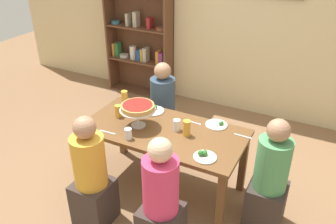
{
  "coord_description": "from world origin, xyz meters",
  "views": [
    {
      "loc": [
        1.4,
        -2.61,
        2.57
      ],
      "look_at": [
        0.0,
        0.1,
        0.89
      ],
      "focal_mm": 37.08,
      "sensor_mm": 36.0,
      "label": 1
    }
  ],
  "objects_px": {
    "cutlery_fork_near": "(157,147)",
    "diner_far_left": "(163,113)",
    "salad_plate_near_diner": "(204,156)",
    "deep_dish_pizza_stand": "(138,108)",
    "salad_plate_spare": "(217,125)",
    "beer_glass_amber_short": "(187,128)",
    "cutlery_knife_far": "(108,132)",
    "bookshelf": "(140,27)",
    "diner_near_left": "(92,180)",
    "dining_table": "(164,137)",
    "beer_glass_amber_tall": "(125,97)",
    "cutlery_fork_far": "(243,136)",
    "beer_glass_amber_spare": "(118,111)",
    "cutlery_knife_near": "(193,122)",
    "water_glass_clear_far": "(177,125)",
    "diner_near_right": "(161,205)",
    "salad_plate_far_diner": "(153,110)",
    "diner_head_east": "(269,183)",
    "water_glass_clear_near": "(128,134)"
  },
  "relations": [
    {
      "from": "diner_far_left",
      "to": "salad_plate_near_diner",
      "type": "relative_size",
      "value": 5.5
    },
    {
      "from": "deep_dish_pizza_stand",
      "to": "salad_plate_near_diner",
      "type": "height_order",
      "value": "deep_dish_pizza_stand"
    },
    {
      "from": "beer_glass_amber_short",
      "to": "water_glass_clear_near",
      "type": "xyz_separation_m",
      "value": [
        -0.47,
        -0.31,
        -0.03
      ]
    },
    {
      "from": "cutlery_fork_near",
      "to": "diner_far_left",
      "type": "bearing_deg",
      "value": 121.22
    },
    {
      "from": "cutlery_knife_far",
      "to": "cutlery_knife_near",
      "type": "bearing_deg",
      "value": 37.06
    },
    {
      "from": "beer_glass_amber_tall",
      "to": "salad_plate_spare",
      "type": "bearing_deg",
      "value": -0.84
    },
    {
      "from": "beer_glass_amber_spare",
      "to": "cutlery_fork_near",
      "type": "relative_size",
      "value": 0.74
    },
    {
      "from": "cutlery_knife_far",
      "to": "beer_glass_amber_spare",
      "type": "bearing_deg",
      "value": 102.14
    },
    {
      "from": "cutlery_fork_far",
      "to": "bookshelf",
      "type": "bearing_deg",
      "value": -36.51
    },
    {
      "from": "diner_far_left",
      "to": "cutlery_knife_far",
      "type": "relative_size",
      "value": 6.39
    },
    {
      "from": "dining_table",
      "to": "water_glass_clear_far",
      "type": "xyz_separation_m",
      "value": [
        0.12,
        0.05,
        0.15
      ]
    },
    {
      "from": "beer_glass_amber_short",
      "to": "cutlery_fork_near",
      "type": "distance_m",
      "value": 0.37
    },
    {
      "from": "diner_head_east",
      "to": "cutlery_fork_near",
      "type": "xyz_separation_m",
      "value": [
        -1.0,
        -0.29,
        0.25
      ]
    },
    {
      "from": "deep_dish_pizza_stand",
      "to": "beer_glass_amber_short",
      "type": "height_order",
      "value": "deep_dish_pizza_stand"
    },
    {
      "from": "dining_table",
      "to": "diner_far_left",
      "type": "distance_m",
      "value": 0.8
    },
    {
      "from": "beer_glass_amber_short",
      "to": "cutlery_knife_far",
      "type": "xyz_separation_m",
      "value": [
        -0.71,
        -0.31,
        -0.08
      ]
    },
    {
      "from": "salad_plate_near_diner",
      "to": "cutlery_knife_near",
      "type": "xyz_separation_m",
      "value": [
        -0.33,
        0.51,
        -0.02
      ]
    },
    {
      "from": "diner_near_left",
      "to": "beer_glass_amber_spare",
      "type": "xyz_separation_m",
      "value": [
        -0.18,
        0.73,
        0.32
      ]
    },
    {
      "from": "diner_head_east",
      "to": "diner_near_right",
      "type": "height_order",
      "value": "same"
    },
    {
      "from": "dining_table",
      "to": "cutlery_knife_far",
      "type": "height_order",
      "value": "cutlery_knife_far"
    },
    {
      "from": "dining_table",
      "to": "beer_glass_amber_tall",
      "type": "bearing_deg",
      "value": 154.01
    },
    {
      "from": "diner_far_left",
      "to": "beer_glass_amber_short",
      "type": "height_order",
      "value": "diner_far_left"
    },
    {
      "from": "beer_glass_amber_spare",
      "to": "water_glass_clear_far",
      "type": "relative_size",
      "value": 1.16
    },
    {
      "from": "beer_glass_amber_short",
      "to": "cutlery_knife_far",
      "type": "height_order",
      "value": "beer_glass_amber_short"
    },
    {
      "from": "diner_head_east",
      "to": "diner_near_left",
      "type": "bearing_deg",
      "value": 25.65
    },
    {
      "from": "cutlery_knife_far",
      "to": "salad_plate_far_diner",
      "type": "bearing_deg",
      "value": 69.0
    },
    {
      "from": "cutlery_fork_near",
      "to": "cutlery_fork_far",
      "type": "relative_size",
      "value": 1.0
    },
    {
      "from": "beer_glass_amber_spare",
      "to": "cutlery_knife_near",
      "type": "height_order",
      "value": "beer_glass_amber_spare"
    },
    {
      "from": "bookshelf",
      "to": "deep_dish_pizza_stand",
      "type": "height_order",
      "value": "bookshelf"
    },
    {
      "from": "water_glass_clear_far",
      "to": "diner_head_east",
      "type": "bearing_deg",
      "value": -4.22
    },
    {
      "from": "cutlery_knife_far",
      "to": "diner_far_left",
      "type": "bearing_deg",
      "value": 81.89
    },
    {
      "from": "salad_plate_near_diner",
      "to": "cutlery_fork_far",
      "type": "xyz_separation_m",
      "value": [
        0.21,
        0.49,
        -0.02
      ]
    },
    {
      "from": "salad_plate_far_diner",
      "to": "bookshelf",
      "type": "bearing_deg",
      "value": 124.87
    },
    {
      "from": "bookshelf",
      "to": "salad_plate_far_diner",
      "type": "xyz_separation_m",
      "value": [
        1.21,
        -1.74,
        -0.35
      ]
    },
    {
      "from": "salad_plate_spare",
      "to": "cutlery_fork_far",
      "type": "relative_size",
      "value": 1.24
    },
    {
      "from": "diner_far_left",
      "to": "water_glass_clear_far",
      "type": "xyz_separation_m",
      "value": [
        0.5,
        -0.64,
        0.31
      ]
    },
    {
      "from": "deep_dish_pizza_stand",
      "to": "beer_glass_amber_short",
      "type": "relative_size",
      "value": 2.29
    },
    {
      "from": "beer_glass_amber_tall",
      "to": "cutlery_knife_far",
      "type": "relative_size",
      "value": 0.75
    },
    {
      "from": "diner_near_right",
      "to": "cutlery_knife_near",
      "type": "height_order",
      "value": "diner_near_right"
    },
    {
      "from": "diner_near_right",
      "to": "salad_plate_far_diner",
      "type": "relative_size",
      "value": 4.84
    },
    {
      "from": "bookshelf",
      "to": "diner_near_left",
      "type": "relative_size",
      "value": 1.92
    },
    {
      "from": "dining_table",
      "to": "beer_glass_amber_tall",
      "type": "height_order",
      "value": "beer_glass_amber_tall"
    },
    {
      "from": "diner_far_left",
      "to": "cutlery_knife_far",
      "type": "bearing_deg",
      "value": -5.14
    },
    {
      "from": "beer_glass_amber_tall",
      "to": "cutlery_fork_near",
      "type": "xyz_separation_m",
      "value": [
        0.78,
        -0.64,
        -0.07
      ]
    },
    {
      "from": "dining_table",
      "to": "salad_plate_far_diner",
      "type": "bearing_deg",
      "value": 134.36
    },
    {
      "from": "water_glass_clear_near",
      "to": "water_glass_clear_far",
      "type": "xyz_separation_m",
      "value": [
        0.34,
        0.35,
        0.0
      ]
    },
    {
      "from": "deep_dish_pizza_stand",
      "to": "salad_plate_spare",
      "type": "bearing_deg",
      "value": 27.41
    },
    {
      "from": "diner_far_left",
      "to": "cutlery_fork_far",
      "type": "relative_size",
      "value": 6.39
    },
    {
      "from": "salad_plate_near_diner",
      "to": "salad_plate_spare",
      "type": "distance_m",
      "value": 0.57
    },
    {
      "from": "beer_glass_amber_tall",
      "to": "cutlery_knife_far",
      "type": "xyz_separation_m",
      "value": [
        0.22,
        -0.64,
        -0.07
      ]
    }
  ]
}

